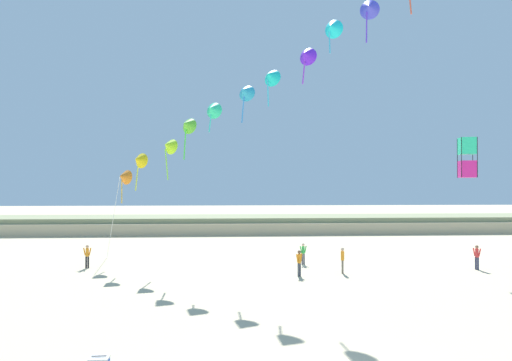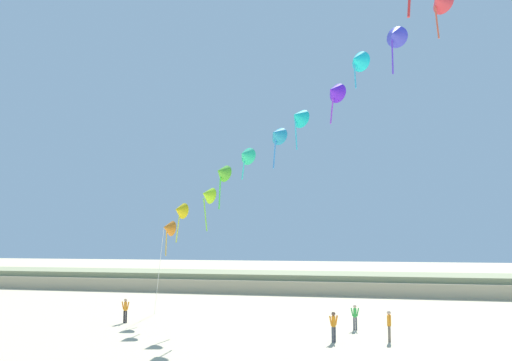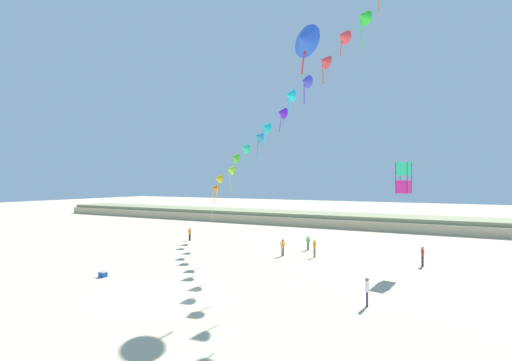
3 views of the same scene
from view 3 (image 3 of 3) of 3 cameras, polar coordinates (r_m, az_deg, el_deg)
ground_plane at (r=26.61m, az=-14.65°, el=-15.64°), size 240.00×240.00×0.00m
dune_ridge at (r=65.19m, az=13.02°, el=-5.52°), size 120.00×9.47×1.90m
person_near_left at (r=38.50m, az=3.84°, el=-9.36°), size 0.49×0.41×1.60m
person_near_right at (r=38.10m, az=8.36°, el=-9.42°), size 0.22×0.58×1.65m
person_mid_center at (r=24.35m, az=15.59°, el=-14.81°), size 0.22×0.57×1.64m
person_far_left at (r=36.74m, az=22.70°, el=-9.78°), size 0.39×0.51×1.63m
person_far_right at (r=41.96m, az=7.45°, el=-8.66°), size 0.53×0.21×1.51m
person_far_center at (r=48.83m, az=-9.45°, el=-7.39°), size 0.55×0.22×1.58m
kite_banner_string at (r=36.93m, az=4.17°, el=10.99°), size 28.68×17.49×23.07m
large_kite_low_lead at (r=35.11m, az=20.34°, el=0.35°), size 1.16×1.16×2.56m
large_kite_mid_trail at (r=33.61m, az=6.79°, el=19.37°), size 2.91×2.04×4.17m
beach_cooler at (r=32.50m, az=-21.03°, el=-12.38°), size 0.58×0.41×0.46m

